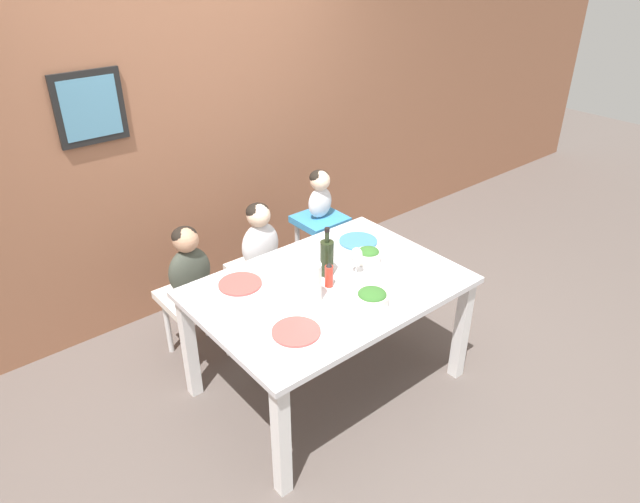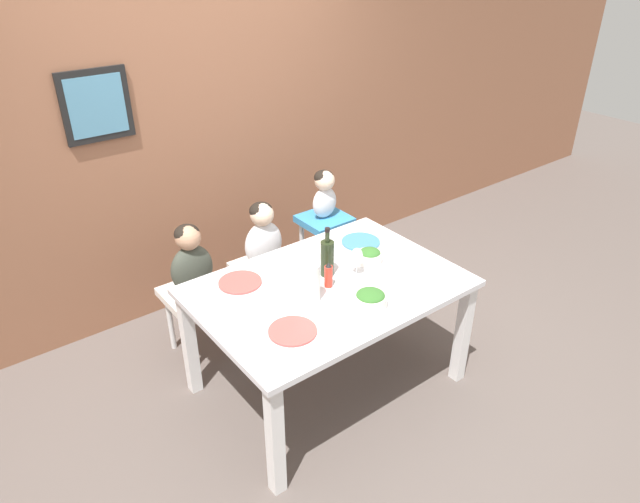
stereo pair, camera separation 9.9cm
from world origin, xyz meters
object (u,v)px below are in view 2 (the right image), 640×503
chair_right_highchair (324,236)px  dinner_plate_back_right (361,242)px  person_child_left (191,258)px  dinner_plate_back_left (240,282)px  person_baby_right (324,191)px  paper_towel_roll (309,282)px  person_child_center (263,234)px  chair_far_center (265,275)px  chair_far_left (196,301)px  wine_glass_near (357,257)px  salad_bowl_large (370,299)px  wine_bottle (327,257)px  salad_bowl_small (370,256)px  dinner_plate_front_left (293,331)px

chair_right_highchair → dinner_plate_back_right: size_ratio=2.80×
person_child_left → dinner_plate_back_left: (0.09, -0.46, 0.02)m
chair_right_highchair → person_child_left: person_child_left is taller
person_child_left → person_baby_right: person_baby_right is taller
paper_towel_roll → dinner_plate_back_right: bearing=26.2°
person_child_center → paper_towel_roll: (-0.23, -0.83, 0.13)m
chair_far_center → chair_far_left: bearing=180.0°
person_baby_right → wine_glass_near: size_ratio=2.02×
salad_bowl_large → person_baby_right: bearing=63.9°
wine_bottle → salad_bowl_large: size_ratio=1.68×
chair_far_left → dinner_plate_back_left: (0.09, -0.45, 0.34)m
paper_towel_roll → dinner_plate_back_left: paper_towel_roll is taller
person_child_left → salad_bowl_large: person_child_left is taller
salad_bowl_small → dinner_plate_front_left: 0.81m
salad_bowl_large → dinner_plate_back_left: (-0.43, 0.62, -0.04)m
person_child_center → wine_bottle: wine_bottle is taller
dinner_plate_back_left → salad_bowl_small: bearing=-20.5°
dinner_plate_back_right → person_child_center: bearing=129.3°
dinner_plate_back_right → wine_bottle: bearing=-157.2°
person_child_left → person_baby_right: (1.05, 0.00, 0.18)m
chair_right_highchair → wine_bottle: (-0.51, -0.68, 0.32)m
wine_glass_near → dinner_plate_front_left: (-0.61, -0.22, -0.11)m
dinner_plate_front_left → dinner_plate_back_right: 1.01m
person_child_center → person_baby_right: (0.52, 0.00, 0.18)m
chair_right_highchair → paper_towel_roll: size_ratio=3.05×
dinner_plate_front_left → dinner_plate_back_left: (0.02, 0.55, 0.00)m
chair_right_highchair → dinner_plate_back_right: (-0.10, -0.51, 0.21)m
salad_bowl_large → dinner_plate_back_left: size_ratio=0.73×
dinner_plate_back_left → wine_bottle: bearing=-26.6°
chair_right_highchair → person_child_left: size_ratio=1.49×
salad_bowl_small → dinner_plate_front_left: salad_bowl_small is taller
dinner_plate_back_right → wine_glass_near: bearing=-135.0°
person_child_left → dinner_plate_back_left: 0.46m
dinner_plate_back_left → person_baby_right: bearing=25.4°
person_baby_right → salad_bowl_small: 0.77m
wine_bottle → salad_bowl_small: 0.30m
person_child_left → dinner_plate_back_left: person_child_left is taller
dinner_plate_front_left → dinner_plate_back_left: 0.55m
chair_far_center → person_baby_right: bearing=0.2°
paper_towel_roll → dinner_plate_front_left: paper_towel_roll is taller
salad_bowl_large → dinner_plate_back_right: size_ratio=0.73×
chair_far_left → salad_bowl_large: (0.52, -1.07, 0.38)m
person_baby_right → wine_bottle: size_ratio=1.16×
chair_right_highchair → person_baby_right: 0.36m
person_child_center → wine_glass_near: (0.14, -0.79, 0.14)m
wine_glass_near → dinner_plate_back_left: size_ratio=0.71×
salad_bowl_small → salad_bowl_large: bearing=-131.5°
wine_glass_near → salad_bowl_large: 0.33m
person_baby_right → wine_glass_near: 0.87m
paper_towel_roll → salad_bowl_large: size_ratio=1.25×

